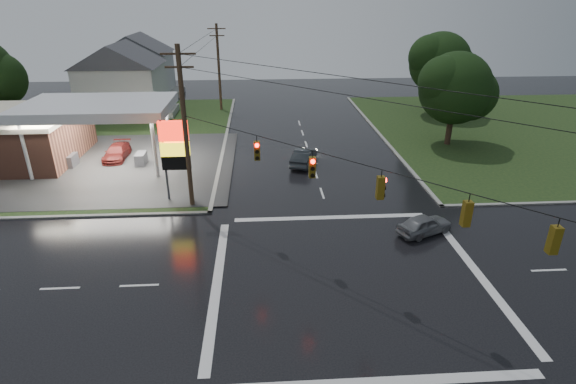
{
  "coord_description": "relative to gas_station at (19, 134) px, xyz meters",
  "views": [
    {
      "loc": [
        -4.52,
        -19.68,
        13.86
      ],
      "look_at": [
        -2.98,
        4.66,
        3.0
      ],
      "focal_mm": 28.0,
      "sensor_mm": 36.0,
      "label": 1
    }
  ],
  "objects": [
    {
      "name": "ground",
      "position": [
        25.68,
        -19.7,
        -2.55
      ],
      "size": [
        120.0,
        120.0,
        0.0
      ],
      "primitive_type": "plane",
      "color": "black",
      "rests_on": "ground"
    },
    {
      "name": "grass_nw",
      "position": [
        -0.32,
        6.3,
        -2.51
      ],
      "size": [
        36.0,
        36.0,
        0.08
      ],
      "primitive_type": "cube",
      "color": "black",
      "rests_on": "ground"
    },
    {
      "name": "grass_ne",
      "position": [
        51.68,
        6.3,
        -2.51
      ],
      "size": [
        36.0,
        36.0,
        0.08
      ],
      "primitive_type": "cube",
      "color": "black",
      "rests_on": "ground"
    },
    {
      "name": "gas_station",
      "position": [
        0.0,
        0.0,
        0.0
      ],
      "size": [
        26.2,
        18.0,
        5.6
      ],
      "color": "#2D2D2D",
      "rests_on": "ground"
    },
    {
      "name": "pylon_sign",
      "position": [
        15.18,
        -9.2,
        1.46
      ],
      "size": [
        2.0,
        0.35,
        6.0
      ],
      "color": "#59595E",
      "rests_on": "ground"
    },
    {
      "name": "utility_pole_nw",
      "position": [
        16.18,
        -10.2,
        3.17
      ],
      "size": [
        2.2,
        0.32,
        11.0
      ],
      "color": "#382619",
      "rests_on": "ground"
    },
    {
      "name": "utility_pole_n",
      "position": [
        16.18,
        18.3,
        2.92
      ],
      "size": [
        2.2,
        0.32,
        10.5
      ],
      "color": "#382619",
      "rests_on": "ground"
    },
    {
      "name": "traffic_signals",
      "position": [
        25.69,
        -19.72,
        3.93
      ],
      "size": [
        26.87,
        26.87,
        1.47
      ],
      "color": "black",
      "rests_on": "ground"
    },
    {
      "name": "house_near",
      "position": [
        4.73,
        16.3,
        1.86
      ],
      "size": [
        11.05,
        8.48,
        8.6
      ],
      "color": "silver",
      "rests_on": "ground"
    },
    {
      "name": "house_far",
      "position": [
        3.73,
        28.3,
        1.86
      ],
      "size": [
        11.05,
        8.48,
        8.6
      ],
      "color": "silver",
      "rests_on": "ground"
    },
    {
      "name": "tree_ne_near",
      "position": [
        39.82,
        2.29,
        3.01
      ],
      "size": [
        7.99,
        6.8,
        8.98
      ],
      "color": "black",
      "rests_on": "ground"
    },
    {
      "name": "tree_ne_far",
      "position": [
        42.83,
        14.29,
        3.63
      ],
      "size": [
        8.46,
        7.2,
        9.8
      ],
      "color": "black",
      "rests_on": "ground"
    },
    {
      "name": "car_north",
      "position": [
        24.88,
        -2.38,
        -1.83
      ],
      "size": [
        2.84,
        4.64,
        1.44
      ],
      "primitive_type": "imported",
      "rotation": [
        0.0,
        0.0,
        2.82
      ],
      "color": "#23282B",
      "rests_on": "ground"
    },
    {
      "name": "car_crossing",
      "position": [
        31.23,
        -15.23,
        -1.92
      ],
      "size": [
        3.96,
        2.87,
        1.25
      ],
      "primitive_type": "imported",
      "rotation": [
        0.0,
        0.0,
        2.0
      ],
      "color": "slate",
      "rests_on": "ground"
    },
    {
      "name": "car_pump",
      "position": [
        8.11,
        0.07,
        -1.9
      ],
      "size": [
        1.86,
        4.48,
        1.29
      ],
      "primitive_type": "imported",
      "rotation": [
        0.0,
        0.0,
        0.01
      ],
      "color": "#581614",
      "rests_on": "ground"
    }
  ]
}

